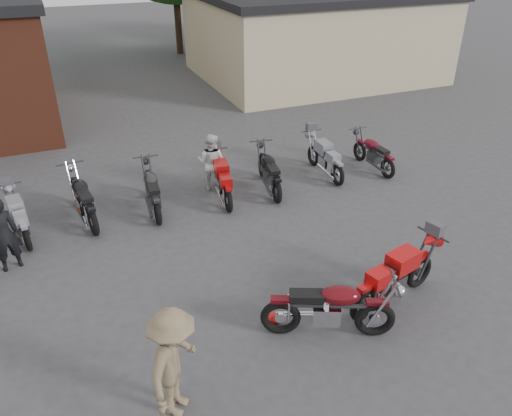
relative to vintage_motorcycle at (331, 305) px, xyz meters
name	(u,v)px	position (x,y,z in m)	size (l,w,h in m)	color
ground	(291,323)	(-0.49, 0.49, -0.63)	(90.00, 90.00, 0.00)	#3A393C
stucco_building	(313,37)	(8.01, 15.49, 1.12)	(10.00, 8.00, 3.50)	tan
vintage_motorcycle	(331,305)	(0.00, 0.00, 0.00)	(2.19, 0.72, 1.27)	#570A11
sportbike	(396,274)	(1.54, 0.30, -0.02)	(2.13, 0.70, 1.24)	red
helmet	(274,318)	(-0.77, 0.60, -0.52)	(0.25, 0.25, 0.23)	red
person_dark	(3,234)	(-5.03, 4.19, 0.18)	(0.59, 0.39, 1.63)	black
person_light	(211,162)	(-0.10, 6.00, 0.14)	(0.75, 0.58, 1.54)	silver
person_tan	(174,364)	(-2.78, -0.49, 0.27)	(1.16, 0.67, 1.80)	#78684A
row_bike_1	(18,215)	(-4.81, 5.45, -0.10)	(1.83, 0.60, 1.06)	#92959F
row_bike_2	(82,196)	(-3.40, 5.65, -0.02)	(2.12, 0.70, 1.23)	black
row_bike_3	(152,188)	(-1.79, 5.51, -0.05)	(2.02, 0.67, 1.17)	#262629
row_bike_4	(222,178)	(-0.01, 5.41, -0.07)	(1.96, 0.65, 1.14)	#A40D0E
row_bike_5	(269,169)	(1.28, 5.39, -0.05)	(2.01, 0.66, 1.17)	black
row_bike_6	(325,156)	(3.09, 5.63, -0.07)	(1.95, 0.64, 1.13)	gray
row_bike_7	(373,151)	(4.57, 5.44, -0.10)	(1.85, 0.61, 1.07)	#580B17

